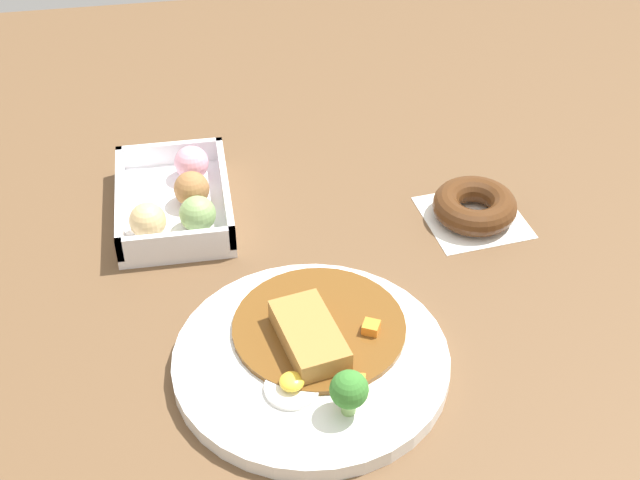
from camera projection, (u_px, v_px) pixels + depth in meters
name	position (u px, v px, depth m)	size (l,w,h in m)	color
ground_plane	(318.00, 297.00, 1.01)	(1.60, 1.60, 0.00)	brown
curry_plate	(313.00, 357.00, 0.92)	(0.28, 0.28, 0.07)	white
donut_box	(178.00, 201.00, 1.12)	(0.20, 0.14, 0.06)	white
chocolate_ring_donut	(475.00, 207.00, 1.11)	(0.13, 0.13, 0.04)	white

